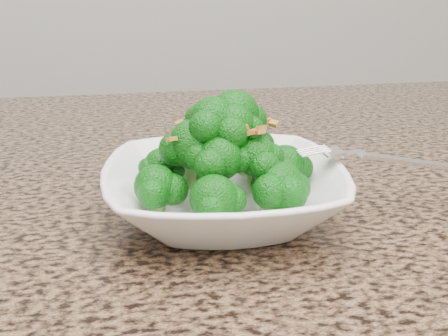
{
  "coord_description": "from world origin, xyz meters",
  "views": [
    {
      "loc": [
        -0.06,
        -0.23,
        1.11
      ],
      "look_at": [
        0.03,
        0.23,
        0.95
      ],
      "focal_mm": 45.0,
      "sensor_mm": 36.0,
      "label": 1
    }
  ],
  "objects": [
    {
      "name": "granite_counter",
      "position": [
        0.0,
        0.3,
        0.89
      ],
      "size": [
        1.64,
        1.04,
        0.03
      ],
      "primitive_type": "cube",
      "color": "brown",
      "rests_on": "cabinet"
    },
    {
      "name": "bowl",
      "position": [
        0.03,
        0.23,
        0.93
      ],
      "size": [
        0.23,
        0.23,
        0.05
      ],
      "primitive_type": "imported",
      "rotation": [
        0.0,
        0.0,
        -0.07
      ],
      "color": "white",
      "rests_on": "granite_counter"
    },
    {
      "name": "broccoli_pile",
      "position": [
        0.03,
        0.23,
        0.99
      ],
      "size": [
        0.19,
        0.19,
        0.08
      ],
      "primitive_type": null,
      "color": "#0B630B",
      "rests_on": "bowl"
    },
    {
      "name": "garlic_topping",
      "position": [
        0.03,
        0.23,
        1.03
      ],
      "size": [
        0.11,
        0.11,
        0.01
      ],
      "primitive_type": null,
      "color": "#C97E31",
      "rests_on": "broccoli_pile"
    },
    {
      "name": "fork",
      "position": [
        0.15,
        0.22,
        0.96
      ],
      "size": [
        0.18,
        0.04,
        0.01
      ],
      "primitive_type": null,
      "rotation": [
        0.0,
        0.0,
        0.07
      ],
      "color": "silver",
      "rests_on": "bowl"
    }
  ]
}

